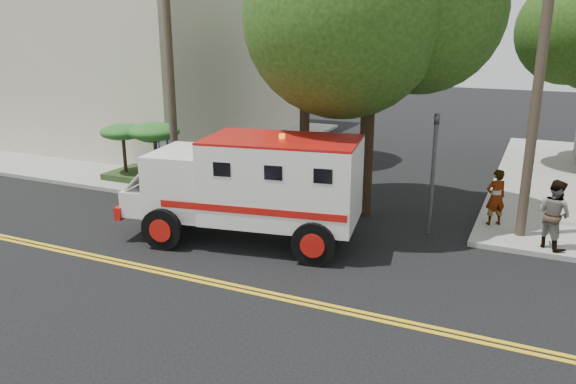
% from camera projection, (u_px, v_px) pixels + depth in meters
% --- Properties ---
extents(ground, '(100.00, 100.00, 0.00)m').
position_uv_depth(ground, '(222.00, 285.00, 13.47)').
color(ground, black).
rests_on(ground, ground).
extents(sidewalk_nw, '(17.00, 17.00, 0.15)m').
position_uv_depth(sidewalk_nw, '(139.00, 139.00, 30.64)').
color(sidewalk_nw, gray).
rests_on(sidewalk_nw, ground).
extents(building_left, '(16.00, 14.00, 10.00)m').
position_uv_depth(building_left, '(121.00, 42.00, 31.32)').
color(building_left, '#C0B79D').
rests_on(building_left, sidewalk_nw).
extents(utility_pole_left, '(0.28, 0.28, 9.00)m').
position_uv_depth(utility_pole_left, '(170.00, 70.00, 19.68)').
color(utility_pole_left, '#382D23').
rests_on(utility_pole_left, ground).
extents(utility_pole_right, '(0.28, 0.28, 9.00)m').
position_uv_depth(utility_pole_right, '(538.00, 83.00, 15.07)').
color(utility_pole_right, '#382D23').
rests_on(utility_pole_right, ground).
extents(tree_left, '(4.48, 4.20, 7.70)m').
position_uv_depth(tree_left, '(310.00, 33.00, 23.20)').
color(tree_left, black).
rests_on(tree_left, ground).
extents(traffic_signal, '(0.15, 0.18, 3.60)m').
position_uv_depth(traffic_signal, '(434.00, 161.00, 16.19)').
color(traffic_signal, '#3F3F42').
rests_on(traffic_signal, ground).
extents(accessibility_sign, '(0.45, 0.10, 2.02)m').
position_uv_depth(accessibility_sign, '(165.00, 155.00, 20.96)').
color(accessibility_sign, '#3F3F42').
rests_on(accessibility_sign, ground).
extents(palm_planter, '(3.52, 2.63, 2.36)m').
position_uv_depth(palm_planter, '(145.00, 142.00, 21.77)').
color(palm_planter, '#1E3314').
rests_on(palm_planter, sidewalk_nw).
extents(armored_truck, '(7.03, 3.63, 3.05)m').
position_uv_depth(armored_truck, '(252.00, 183.00, 15.75)').
color(armored_truck, white).
rests_on(armored_truck, ground).
extents(pedestrian_a, '(0.76, 0.70, 1.74)m').
position_uv_depth(pedestrian_a, '(496.00, 197.00, 16.91)').
color(pedestrian_a, gray).
rests_on(pedestrian_a, sidewalk_ne).
extents(pedestrian_b, '(1.18, 1.16, 1.92)m').
position_uv_depth(pedestrian_b, '(554.00, 214.00, 15.09)').
color(pedestrian_b, gray).
rests_on(pedestrian_b, sidewalk_ne).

